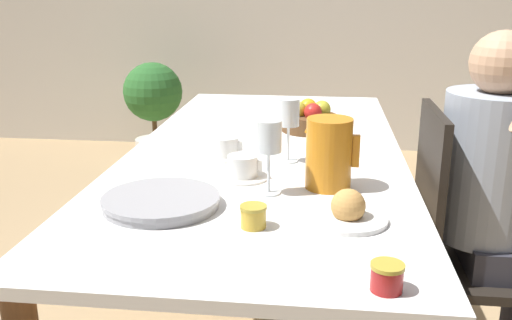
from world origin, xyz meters
TOP-DOWN VIEW (x-y plane):
  - dining_table at (0.00, 0.00)m, footprint 0.94×2.06m
  - chair_person_side at (0.65, -0.21)m, footprint 0.42×0.42m
  - person_seated at (0.74, -0.19)m, footprint 0.39×0.41m
  - red_pitcher at (0.21, -0.39)m, footprint 0.15×0.13m
  - wine_glass_water at (0.09, -0.15)m, footprint 0.07×0.07m
  - wine_glass_juice at (0.05, -0.46)m, footprint 0.07×0.07m
  - teacup_near_person at (-0.04, -0.34)m, footprint 0.15×0.15m
  - teacup_across at (-0.12, -0.13)m, footprint 0.15×0.15m
  - serving_tray at (-0.21, -0.59)m, footprint 0.31×0.31m
  - bread_plate at (0.26, -0.63)m, footprint 0.19×0.19m
  - jam_jar_amber at (0.32, -0.95)m, footprint 0.06×0.06m
  - jam_jar_red at (0.04, -0.69)m, footprint 0.06×0.06m
  - fruit_bowl at (0.14, 0.28)m, footprint 0.22×0.22m
  - potted_plant at (-1.08, 2.18)m, footprint 0.44×0.44m

SIDE VIEW (x-z plane):
  - potted_plant at x=-1.08m, z-range 0.09..0.87m
  - chair_person_side at x=0.65m, z-range 0.03..0.98m
  - dining_table at x=0.00m, z-range 0.29..1.05m
  - person_seated at x=0.74m, z-range 0.11..1.30m
  - serving_tray at x=-0.21m, z-range 0.76..0.79m
  - bread_plate at x=0.26m, z-range 0.74..0.83m
  - teacup_near_person at x=-0.04m, z-range 0.76..0.83m
  - teacup_across at x=-0.12m, z-range 0.76..0.83m
  - jam_jar_amber at x=0.32m, z-range 0.77..0.82m
  - jam_jar_red at x=0.04m, z-range 0.77..0.82m
  - fruit_bowl at x=0.14m, z-range 0.75..0.87m
  - red_pitcher at x=0.21m, z-range 0.76..0.96m
  - wine_glass_juice at x=0.05m, z-range 0.81..1.02m
  - wine_glass_water at x=0.09m, z-range 0.81..1.02m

